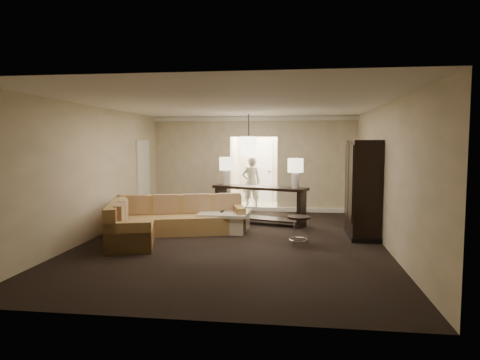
# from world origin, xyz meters

# --- Properties ---
(ground) EXTENTS (8.00, 8.00, 0.00)m
(ground) POSITION_xyz_m (0.00, 0.00, 0.00)
(ground) COLOR black
(ground) RESTS_ON ground
(wall_back) EXTENTS (6.00, 0.04, 2.80)m
(wall_back) POSITION_xyz_m (0.00, 4.00, 1.40)
(wall_back) COLOR beige
(wall_back) RESTS_ON ground
(wall_front) EXTENTS (6.00, 0.04, 2.80)m
(wall_front) POSITION_xyz_m (0.00, -4.00, 1.40)
(wall_front) COLOR beige
(wall_front) RESTS_ON ground
(wall_left) EXTENTS (0.04, 8.00, 2.80)m
(wall_left) POSITION_xyz_m (-3.00, 0.00, 1.40)
(wall_left) COLOR beige
(wall_left) RESTS_ON ground
(wall_right) EXTENTS (0.04, 8.00, 2.80)m
(wall_right) POSITION_xyz_m (3.00, 0.00, 1.40)
(wall_right) COLOR beige
(wall_right) RESTS_ON ground
(ceiling) EXTENTS (6.00, 8.00, 0.02)m
(ceiling) POSITION_xyz_m (0.00, 0.00, 2.80)
(ceiling) COLOR white
(ceiling) RESTS_ON wall_back
(crown_molding) EXTENTS (6.00, 0.10, 0.12)m
(crown_molding) POSITION_xyz_m (0.00, 3.95, 2.73)
(crown_molding) COLOR white
(crown_molding) RESTS_ON wall_back
(baseboard) EXTENTS (6.00, 0.10, 0.12)m
(baseboard) POSITION_xyz_m (0.00, 3.95, 0.06)
(baseboard) COLOR white
(baseboard) RESTS_ON ground
(side_door) EXTENTS (0.05, 0.90, 2.10)m
(side_door) POSITION_xyz_m (-2.97, 2.80, 1.05)
(side_door) COLOR white
(side_door) RESTS_ON ground
(foyer) EXTENTS (1.44, 2.02, 2.80)m
(foyer) POSITION_xyz_m (0.00, 5.34, 1.30)
(foyer) COLOR beige
(foyer) RESTS_ON ground
(sectional_sofa) EXTENTS (2.99, 2.89, 0.85)m
(sectional_sofa) POSITION_xyz_m (-1.54, 0.21, 0.34)
(sectional_sofa) COLOR brown
(sectional_sofa) RESTS_ON ground
(coffee_table) EXTENTS (1.16, 1.16, 0.47)m
(coffee_table) POSITION_xyz_m (-0.36, 1.00, 0.23)
(coffee_table) COLOR silver
(coffee_table) RESTS_ON ground
(console_table) EXTENTS (2.47, 1.30, 0.94)m
(console_table) POSITION_xyz_m (0.36, 2.00, 0.56)
(console_table) COLOR black
(console_table) RESTS_ON ground
(armoire) EXTENTS (0.62, 1.45, 2.08)m
(armoire) POSITION_xyz_m (2.69, 0.83, 1.00)
(armoire) COLOR black
(armoire) RESTS_ON ground
(drink_table) EXTENTS (0.46, 0.46, 0.57)m
(drink_table) POSITION_xyz_m (1.32, -0.16, 0.41)
(drink_table) COLOR black
(drink_table) RESTS_ON ground
(table_lamp_left) EXTENTS (0.37, 0.37, 0.72)m
(table_lamp_left) POSITION_xyz_m (-0.53, 2.30, 1.41)
(table_lamp_left) COLOR silver
(table_lamp_left) RESTS_ON console_table
(table_lamp_right) EXTENTS (0.37, 0.37, 0.72)m
(table_lamp_right) POSITION_xyz_m (1.24, 1.70, 1.41)
(table_lamp_right) COLOR silver
(table_lamp_right) RESTS_ON console_table
(pendant_light) EXTENTS (0.38, 0.38, 1.09)m
(pendant_light) POSITION_xyz_m (0.00, 2.70, 1.95)
(pendant_light) COLOR black
(pendant_light) RESTS_ON ceiling
(person) EXTENTS (0.74, 0.60, 1.77)m
(person) POSITION_xyz_m (-0.11, 4.46, 0.89)
(person) COLOR beige
(person) RESTS_ON ground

